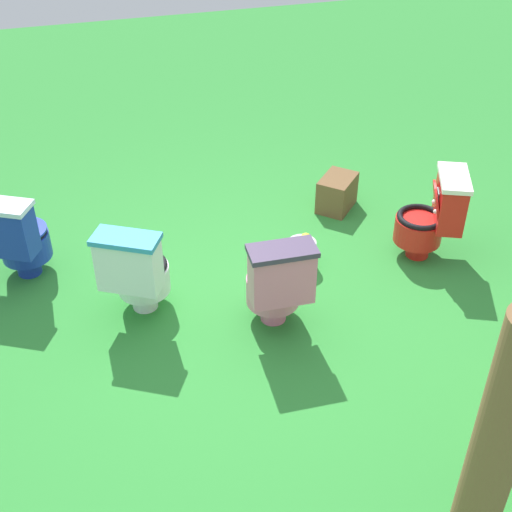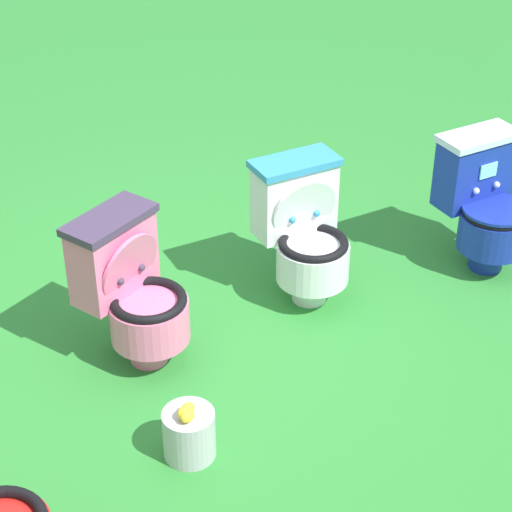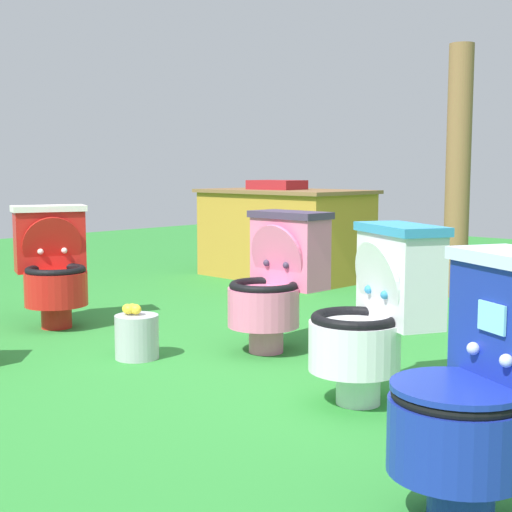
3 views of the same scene
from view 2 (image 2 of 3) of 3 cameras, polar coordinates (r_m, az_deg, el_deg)
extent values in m
plane|color=#2D8433|center=(4.51, -3.95, -5.78)|extent=(14.00, 14.00, 0.00)
cylinder|color=white|center=(4.81, 3.31, -1.94)|extent=(0.24, 0.24, 0.14)
cylinder|color=white|center=(4.70, 3.49, -0.36)|extent=(0.50, 0.50, 0.20)
torus|color=black|center=(4.64, 3.54, 0.80)|extent=(0.48, 0.48, 0.04)
cylinder|color=#338CBF|center=(4.67, 3.52, 0.26)|extent=(0.33, 0.33, 0.01)
cube|color=white|center=(4.71, 2.36, 3.53)|extent=(0.45, 0.36, 0.37)
cube|color=#338CBF|center=(4.61, 2.42, 5.73)|extent=(0.48, 0.40, 0.04)
cube|color=#8CE0E5|center=(4.61, 3.00, 3.52)|extent=(0.10, 0.06, 0.08)
cylinder|color=white|center=(4.64, 2.97, 2.83)|extent=(0.35, 0.25, 0.35)
sphere|color=#338CBF|center=(4.69, 3.73, 2.63)|extent=(0.04, 0.04, 0.04)
sphere|color=#338CBF|center=(4.62, 2.24, 2.23)|extent=(0.04, 0.04, 0.04)
cylinder|color=#192D9E|center=(5.20, 13.93, 0.01)|extent=(0.24, 0.24, 0.14)
cylinder|color=#192D9E|center=(5.10, 14.32, 1.50)|extent=(0.50, 0.50, 0.20)
torus|color=black|center=(5.05, 14.49, 2.59)|extent=(0.48, 0.48, 0.04)
cylinder|color=silver|center=(5.07, 14.41, 2.08)|extent=(0.32, 0.32, 0.01)
cube|color=#192D9E|center=(5.10, 13.25, 5.08)|extent=(0.45, 0.36, 0.37)
cube|color=silver|center=(5.01, 13.54, 7.13)|extent=(0.48, 0.39, 0.04)
cube|color=#8CE0E5|center=(5.01, 14.07, 5.10)|extent=(0.10, 0.06, 0.08)
cylinder|color=#192D9E|center=(5.04, 14.53, 2.81)|extent=(0.49, 0.49, 0.02)
sphere|color=silver|center=(5.10, 14.54, 4.25)|extent=(0.04, 0.04, 0.04)
sphere|color=silver|center=(5.01, 13.35, 3.90)|extent=(0.04, 0.04, 0.04)
cylinder|color=pink|center=(4.43, -6.59, -5.58)|extent=(0.19, 0.19, 0.14)
cylinder|color=pink|center=(4.32, -6.53, -3.91)|extent=(0.38, 0.38, 0.20)
torus|color=black|center=(4.25, -6.62, -2.70)|extent=(0.37, 0.37, 0.04)
cylinder|color=#3F334C|center=(4.28, -6.58, -3.27)|extent=(0.25, 0.25, 0.01)
cube|color=pink|center=(4.28, -8.76, -0.11)|extent=(0.42, 0.20, 0.37)
cube|color=#3F334C|center=(4.18, -8.99, 2.22)|extent=(0.44, 0.23, 0.04)
cube|color=#8CE0E5|center=(4.19, -7.81, 0.02)|extent=(0.11, 0.01, 0.08)
cylinder|color=pink|center=(4.23, -7.75, -0.71)|extent=(0.35, 0.10, 0.35)
sphere|color=#3F334C|center=(4.29, -7.04, -0.71)|extent=(0.04, 0.04, 0.04)
sphere|color=#3F334C|center=(4.21, -8.31, -1.56)|extent=(0.04, 0.04, 0.04)
cylinder|color=#B7B7BF|center=(3.91, -4.12, -10.82)|extent=(0.22, 0.22, 0.22)
ellipsoid|color=yellow|center=(3.82, -4.22, -9.36)|extent=(0.07, 0.05, 0.05)
ellipsoid|color=yellow|center=(3.79, -4.23, -9.74)|extent=(0.07, 0.05, 0.05)
ellipsoid|color=yellow|center=(3.80, -4.41, -9.54)|extent=(0.07, 0.05, 0.05)
camera|label=1|loc=(6.94, -28.79, 33.00)|focal=48.53mm
camera|label=3|loc=(5.47, 36.49, 6.41)|focal=52.09mm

